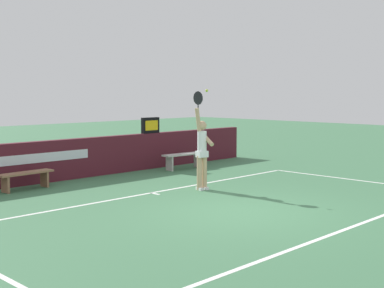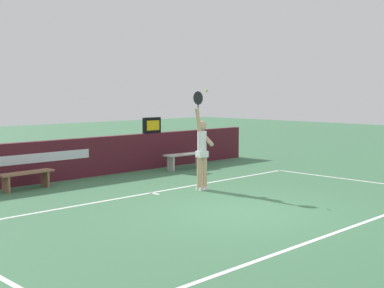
{
  "view_description": "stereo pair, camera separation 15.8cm",
  "coord_description": "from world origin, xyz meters",
  "px_view_note": "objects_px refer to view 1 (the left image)",
  "views": [
    {
      "loc": [
        -8.51,
        -6.94,
        2.5
      ],
      "look_at": [
        1.0,
        2.46,
        1.18
      ],
      "focal_mm": 49.58,
      "sensor_mm": 36.0,
      "label": 1
    },
    {
      "loc": [
        -8.4,
        -7.05,
        2.5
      ],
      "look_at": [
        1.0,
        2.46,
        1.18
      ],
      "focal_mm": 49.58,
      "sensor_mm": 36.0,
      "label": 2
    }
  ],
  "objects_px": {
    "tennis_player": "(202,149)",
    "courtside_bench_far": "(184,157)",
    "speed_display": "(150,125)",
    "tennis_ball": "(207,91)",
    "courtside_bench_near": "(25,176)"
  },
  "relations": [
    {
      "from": "tennis_player",
      "to": "courtside_bench_far",
      "type": "distance_m",
      "value": 3.78
    },
    {
      "from": "speed_display",
      "to": "courtside_bench_far",
      "type": "relative_size",
      "value": 0.43
    },
    {
      "from": "courtside_bench_far",
      "to": "tennis_ball",
      "type": "bearing_deg",
      "value": -126.12
    },
    {
      "from": "tennis_player",
      "to": "courtside_bench_near",
      "type": "relative_size",
      "value": 1.68
    },
    {
      "from": "tennis_ball",
      "to": "courtside_bench_far",
      "type": "height_order",
      "value": "tennis_ball"
    },
    {
      "from": "speed_display",
      "to": "tennis_player",
      "type": "distance_m",
      "value": 4.18
    },
    {
      "from": "tennis_ball",
      "to": "courtside_bench_near",
      "type": "distance_m",
      "value": 5.12
    },
    {
      "from": "speed_display",
      "to": "tennis_player",
      "type": "bearing_deg",
      "value": -112.6
    },
    {
      "from": "speed_display",
      "to": "tennis_player",
      "type": "relative_size",
      "value": 0.27
    },
    {
      "from": "tennis_player",
      "to": "courtside_bench_far",
      "type": "bearing_deg",
      "value": 52.63
    },
    {
      "from": "speed_display",
      "to": "tennis_player",
      "type": "xyz_separation_m",
      "value": [
        -1.6,
        -3.85,
        -0.36
      ]
    },
    {
      "from": "speed_display",
      "to": "tennis_ball",
      "type": "height_order",
      "value": "tennis_ball"
    },
    {
      "from": "courtside_bench_far",
      "to": "tennis_player",
      "type": "bearing_deg",
      "value": -127.37
    },
    {
      "from": "speed_display",
      "to": "tennis_player",
      "type": "height_order",
      "value": "tennis_player"
    },
    {
      "from": "tennis_player",
      "to": "tennis_ball",
      "type": "distance_m",
      "value": 1.5
    }
  ]
}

